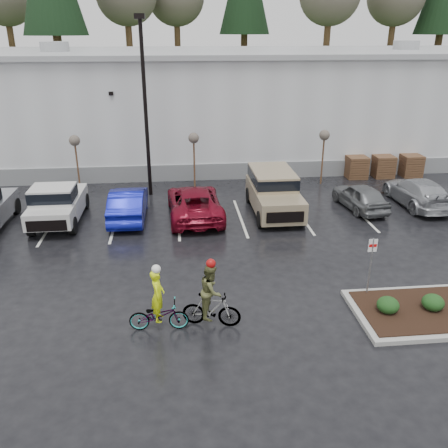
{
  "coord_description": "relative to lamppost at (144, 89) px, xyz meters",
  "views": [
    {
      "loc": [
        -2.49,
        -13.31,
        8.49
      ],
      "look_at": [
        -0.71,
        4.12,
        1.3
      ],
      "focal_mm": 38.0,
      "sensor_mm": 36.0,
      "label": 1
    }
  ],
  "objects": [
    {
      "name": "car_blue",
      "position": [
        -0.88,
        -3.52,
        -4.93
      ],
      "size": [
        1.63,
        4.6,
        1.51
      ],
      "primitive_type": "imported",
      "rotation": [
        0.0,
        0.0,
        3.14
      ],
      "color": "#0D1390",
      "rests_on": "ground"
    },
    {
      "name": "sapling_mid",
      "position": [
        2.5,
        1.0,
        -2.96
      ],
      "size": [
        0.6,
        0.6,
        3.2
      ],
      "color": "#47341C",
      "rests_on": "ground"
    },
    {
      "name": "shrub_b",
      "position": [
        9.5,
        -13.0,
        -5.27
      ],
      "size": [
        0.7,
        0.7,
        0.52
      ],
      "primitive_type": "ellipsoid",
      "color": "#123414",
      "rests_on": "curb_island"
    },
    {
      "name": "sapling_west",
      "position": [
        -4.0,
        1.0,
        -2.96
      ],
      "size": [
        0.6,
        0.6,
        3.2
      ],
      "color": "#47341C",
      "rests_on": "ground"
    },
    {
      "name": "lamppost",
      "position": [
        0.0,
        0.0,
        0.0
      ],
      "size": [
        0.5,
        1.0,
        9.22
      ],
      "color": "black",
      "rests_on": "ground"
    },
    {
      "name": "warehouse",
      "position": [
        4.0,
        9.99,
        -2.04
      ],
      "size": [
        60.5,
        15.5,
        7.2
      ],
      "color": "silver",
      "rests_on": "ground"
    },
    {
      "name": "wooded_ridge",
      "position": [
        4.0,
        33.0,
        -2.69
      ],
      "size": [
        80.0,
        25.0,
        6.0
      ],
      "primitive_type": "cube",
      "color": "#1F3C19",
      "rests_on": "ground"
    },
    {
      "name": "car_grey",
      "position": [
        10.72,
        -3.36,
        -5.02
      ],
      "size": [
        2.06,
        4.07,
        1.33
      ],
      "primitive_type": "imported",
      "rotation": [
        0.0,
        0.0,
        3.27
      ],
      "color": "slate",
      "rests_on": "ground"
    },
    {
      "name": "shrub_a",
      "position": [
        8.0,
        -13.0,
        -5.27
      ],
      "size": [
        0.7,
        0.7,
        0.52
      ],
      "primitive_type": "ellipsoid",
      "color": "#123414",
      "rests_on": "curb_island"
    },
    {
      "name": "pickup_white",
      "position": [
        -4.12,
        -3.41,
        -4.71
      ],
      "size": [
        2.1,
        5.2,
        1.96
      ],
      "primitive_type": null,
      "color": "beige",
      "rests_on": "ground"
    },
    {
      "name": "suv_tan",
      "position": [
        6.23,
        -3.53,
        -4.66
      ],
      "size": [
        2.2,
        5.1,
        2.06
      ],
      "primitive_type": null,
      "color": "gray",
      "rests_on": "ground"
    },
    {
      "name": "car_far_silver",
      "position": [
        13.87,
        -3.11,
        -4.98
      ],
      "size": [
        2.09,
        4.93,
        1.42
      ],
      "primitive_type": "imported",
      "rotation": [
        0.0,
        0.0,
        3.16
      ],
      "color": "#AEB0B6",
      "rests_on": "ground"
    },
    {
      "name": "cyclist_olive",
      "position": [
        2.39,
        -12.91,
        -4.85
      ],
      "size": [
        1.83,
        0.92,
        2.28
      ],
      "rotation": [
        0.0,
        0.0,
        1.33
      ],
      "color": "#3F3F44",
      "rests_on": "ground"
    },
    {
      "name": "sapling_east",
      "position": [
        10.0,
        1.0,
        -2.96
      ],
      "size": [
        0.6,
        0.6,
        3.2
      ],
      "color": "#47341C",
      "rests_on": "ground"
    },
    {
      "name": "pallet_stack_c",
      "position": [
        16.0,
        2.0,
        -5.01
      ],
      "size": [
        1.2,
        1.2,
        1.35
      ],
      "primitive_type": "cube",
      "color": "#47341C",
      "rests_on": "ground"
    },
    {
      "name": "pallet_stack_a",
      "position": [
        12.5,
        2.0,
        -5.01
      ],
      "size": [
        1.2,
        1.2,
        1.35
      ],
      "primitive_type": "cube",
      "color": "#47341C",
      "rests_on": "ground"
    },
    {
      "name": "fire_lane_sign",
      "position": [
        7.8,
        -11.8,
        -4.28
      ],
      "size": [
        0.3,
        0.05,
        2.2
      ],
      "color": "gray",
      "rests_on": "ground"
    },
    {
      "name": "car_red",
      "position": [
        2.29,
        -3.63,
        -4.95
      ],
      "size": [
        2.7,
        5.44,
        1.48
      ],
      "primitive_type": "imported",
      "rotation": [
        0.0,
        0.0,
        3.19
      ],
      "color": "maroon",
      "rests_on": "ground"
    },
    {
      "name": "ground",
      "position": [
        4.0,
        -12.0,
        -5.69
      ],
      "size": [
        120.0,
        120.0,
        0.0
      ],
      "primitive_type": "plane",
      "color": "black",
      "rests_on": "ground"
    },
    {
      "name": "cyclist_hivis",
      "position": [
        0.79,
        -12.96,
        -5.0
      ],
      "size": [
        1.84,
        0.71,
        2.19
      ],
      "rotation": [
        0.0,
        0.0,
        1.53
      ],
      "color": "#3F3F44",
      "rests_on": "ground"
    },
    {
      "name": "pallet_stack_b",
      "position": [
        14.2,
        2.0,
        -5.01
      ],
      "size": [
        1.2,
        1.2,
        1.35
      ],
      "primitive_type": "cube",
      "color": "#47341C",
      "rests_on": "ground"
    }
  ]
}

